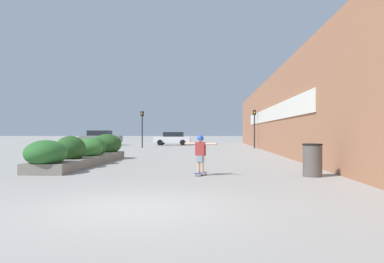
# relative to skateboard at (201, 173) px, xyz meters

# --- Properties ---
(ground_plane) EXTENTS (300.00, 300.00, 0.00)m
(ground_plane) POSITION_rel_skateboard_xyz_m (-1.13, -5.41, -0.07)
(ground_plane) COLOR gray
(building_wall_right) EXTENTS (0.67, 48.40, 5.52)m
(building_wall_right) POSITION_rel_skateboard_xyz_m (4.91, 15.44, 2.69)
(building_wall_right) COLOR #9E6647
(building_wall_right) RESTS_ON ground_plane
(planter_box) EXTENTS (1.55, 9.05, 1.35)m
(planter_box) POSITION_rel_skateboard_xyz_m (-5.33, 4.22, 0.50)
(planter_box) COLOR slate
(planter_box) RESTS_ON ground_plane
(skateboard) EXTENTS (0.44, 0.68, 0.10)m
(skateboard) POSITION_rel_skateboard_xyz_m (0.00, 0.00, 0.00)
(skateboard) COLOR navy
(skateboard) RESTS_ON ground_plane
(skateboarder) EXTENTS (1.09, 0.54, 1.24)m
(skateboarder) POSITION_rel_skateboard_xyz_m (0.00, -0.00, 0.78)
(skateboarder) COLOR tan
(skateboarder) RESTS_ON skateboard
(trash_bin) EXTENTS (0.64, 0.64, 1.07)m
(trash_bin) POSITION_rel_skateboard_xyz_m (3.63, -0.09, 0.47)
(trash_bin) COLOR #514C47
(trash_bin) RESTS_ON ground_plane
(car_leftmost) EXTENTS (4.47, 2.00, 1.66)m
(car_leftmost) POSITION_rel_skateboard_xyz_m (-12.20, 29.30, 0.80)
(car_leftmost) COLOR slate
(car_leftmost) RESTS_ON ground_plane
(car_center_left) EXTENTS (4.09, 1.91, 1.48)m
(car_center_left) POSITION_rel_skateboard_xyz_m (-4.08, 29.75, 0.71)
(car_center_left) COLOR silver
(car_center_left) RESTS_ON ground_plane
(car_center_right) EXTENTS (4.40, 1.93, 1.46)m
(car_center_right) POSITION_rel_skateboard_xyz_m (12.45, 25.98, 0.71)
(car_center_right) COLOR navy
(car_center_right) RESTS_ON ground_plane
(traffic_light_left) EXTENTS (0.28, 0.30, 3.43)m
(traffic_light_left) POSITION_rel_skateboard_xyz_m (-6.17, 22.36, 2.27)
(traffic_light_left) COLOR black
(traffic_light_left) RESTS_ON ground_plane
(traffic_light_right) EXTENTS (0.28, 0.30, 3.48)m
(traffic_light_right) POSITION_rel_skateboard_xyz_m (4.23, 21.79, 2.30)
(traffic_light_right) COLOR black
(traffic_light_right) RESTS_ON ground_plane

